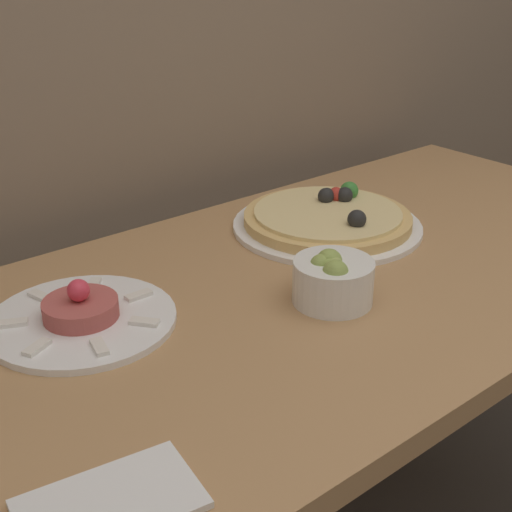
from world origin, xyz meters
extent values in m
cube|color=#AD7F51|center=(0.00, 0.35, 0.76)|extent=(1.37, 0.69, 0.03)
cylinder|color=#AD7F51|center=(0.63, 0.63, 0.37)|extent=(0.06, 0.06, 0.74)
cylinder|color=white|center=(0.10, 0.47, 0.78)|extent=(0.34, 0.34, 0.01)
cylinder|color=#DBB26B|center=(0.10, 0.47, 0.79)|extent=(0.30, 0.30, 0.02)
cylinder|color=beige|center=(0.10, 0.47, 0.80)|extent=(0.27, 0.27, 0.01)
sphere|color=#387F33|center=(0.18, 0.50, 0.82)|extent=(0.03, 0.03, 0.03)
sphere|color=black|center=(0.16, 0.49, 0.82)|extent=(0.03, 0.03, 0.03)
sphere|color=black|center=(0.09, 0.39, 0.82)|extent=(0.03, 0.03, 0.03)
sphere|color=black|center=(0.13, 0.51, 0.82)|extent=(0.03, 0.03, 0.03)
sphere|color=#B22D23|center=(0.15, 0.50, 0.82)|extent=(0.03, 0.03, 0.03)
sphere|color=black|center=(0.14, 0.51, 0.82)|extent=(0.03, 0.03, 0.03)
cylinder|color=white|center=(-0.40, 0.44, 0.78)|extent=(0.26, 0.26, 0.01)
cylinder|color=#B2514C|center=(-0.40, 0.44, 0.80)|extent=(0.10, 0.10, 0.03)
sphere|color=#E0384C|center=(-0.40, 0.44, 0.82)|extent=(0.03, 0.03, 0.03)
cube|color=white|center=(-0.31, 0.44, 0.79)|extent=(0.04, 0.02, 0.01)
cube|color=white|center=(-0.34, 0.52, 0.79)|extent=(0.04, 0.04, 0.01)
cube|color=white|center=(-0.42, 0.53, 0.79)|extent=(0.02, 0.04, 0.01)
cube|color=white|center=(-0.48, 0.48, 0.79)|extent=(0.04, 0.03, 0.01)
cube|color=white|center=(-0.48, 0.40, 0.79)|extent=(0.04, 0.03, 0.01)
cube|color=white|center=(-0.42, 0.36, 0.79)|extent=(0.02, 0.04, 0.01)
cube|color=white|center=(-0.34, 0.37, 0.79)|extent=(0.04, 0.04, 0.01)
cylinder|color=white|center=(-0.09, 0.27, 0.80)|extent=(0.12, 0.12, 0.06)
sphere|color=#8EA34C|center=(-0.10, 0.28, 0.83)|extent=(0.03, 0.03, 0.03)
sphere|color=#A3B25B|center=(-0.09, 0.27, 0.83)|extent=(0.03, 0.03, 0.03)
sphere|color=#8EA34C|center=(-0.11, 0.25, 0.83)|extent=(0.04, 0.04, 0.04)
sphere|color=#8EA34C|center=(-0.09, 0.28, 0.83)|extent=(0.04, 0.04, 0.04)
sphere|color=#8EA34C|center=(-0.10, 0.27, 0.83)|extent=(0.03, 0.03, 0.03)
cube|color=white|center=(-0.54, 0.12, 0.78)|extent=(0.18, 0.13, 0.01)
camera|label=1|loc=(-0.76, -0.36, 1.27)|focal=50.00mm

